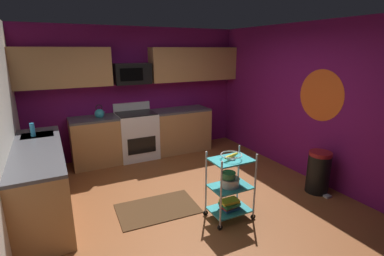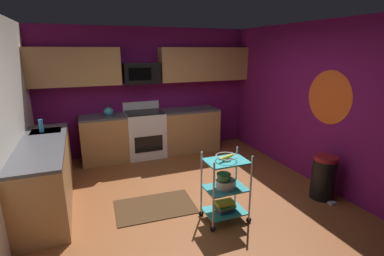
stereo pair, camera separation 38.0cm
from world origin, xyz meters
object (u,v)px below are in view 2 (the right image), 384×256
Objects in this scene: kettle at (108,112)px; dish_soap_bottle at (41,126)px; rolling_cart at (225,188)px; book_stack at (225,206)px; oven_range at (145,133)px; fruit_bowl at (226,157)px; microwave at (141,73)px; trash_can at (323,177)px; mixing_bowl_large at (225,183)px; mixing_bowl_small at (224,176)px.

dish_soap_bottle is at bearing -143.47° from kettle.
rolling_cart reaches higher than book_stack.
oven_range is 2.77m from fruit_bowl.
book_stack is (0.44, -2.81, -1.51)m from microwave.
dish_soap_bottle is at bearing 139.53° from fruit_bowl.
oven_range is 2.74m from rolling_cart.
book_stack is at bearing 179.11° from trash_can.
oven_range is 1.20× the size of rolling_cart.
mixing_bowl_large is (-0.01, 0.00, 0.07)m from rolling_cart.
book_stack is 0.96× the size of kettle.
mixing_bowl_large reaches higher than book_stack.
microwave reaches higher than dish_soap_bottle.
dish_soap_bottle reaches higher than mixing_bowl_small.
fruit_bowl is 2.92m from dish_soap_bottle.
mixing_bowl_large is at bearing -81.22° from microwave.
kettle is (-0.69, -0.11, -0.70)m from microwave.
kettle reaches higher than mixing_bowl_large.
microwave reaches higher than mixing_bowl_small.
dish_soap_bottle is (-2.21, 1.89, 0.50)m from mixing_bowl_large.
kettle is (-1.13, 2.70, 0.12)m from fruit_bowl.
mixing_bowl_small reaches higher than book_stack.
rolling_cart is at bearing -63.43° from book_stack.
mixing_bowl_small is (-0.03, -0.00, -0.26)m from fruit_bowl.
fruit_bowl is 1.72m from trash_can.
rolling_cart is at bearing 179.11° from trash_can.
kettle is at bearing 112.66° from mixing_bowl_large.
trash_can is (1.63, -0.03, -0.55)m from fruit_bowl.
dish_soap_bottle is at bearing -155.57° from oven_range.
fruit_bowl is at bearing 0.00° from mixing_bowl_large.
book_stack is (-0.00, 0.00, -0.26)m from rolling_cart.
book_stack is (0.00, -0.00, -0.68)m from fruit_bowl.
kettle is at bearing 112.24° from mixing_bowl_small.
mixing_bowl_small is at bearing -179.04° from rolling_cart.
fruit_bowl is 0.36m from mixing_bowl_large.
mixing_bowl_large is 0.10m from mixing_bowl_small.
dish_soap_bottle is (-1.78, -0.81, 0.54)m from oven_range.
fruit_bowl reaches higher than mixing_bowl_large.
kettle is at bearing -179.68° from oven_range.
mixing_bowl_small is (0.41, -2.70, 0.14)m from oven_range.
book_stack is at bearing 0.96° from mixing_bowl_small.
fruit_bowl is 1.08× the size of mixing_bowl_large.
kettle reaches higher than trash_can.
oven_range is 1.23m from microwave.
mixing_bowl_small is at bearing -81.68° from microwave.
dish_soap_bottle is at bearing 139.53° from book_stack.
book_stack is at bearing -80.76° from oven_range.
fruit_bowl is at bearing -81.09° from microwave.
kettle is 1.32× the size of dish_soap_bottle.
trash_can is at bearing -0.86° from mixing_bowl_small.
book_stack is 1.26× the size of dish_soap_bottle.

